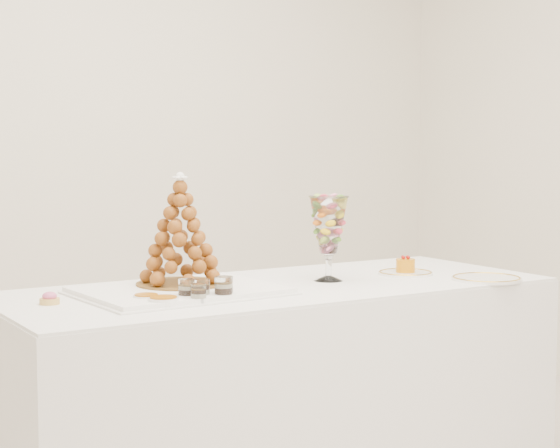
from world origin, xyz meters
TOP-DOWN VIEW (x-y plane):
  - buffet_table at (0.05, 0.21)m, footprint 2.01×0.82m
  - lace_tray at (-0.33, 0.22)m, footprint 0.66×0.51m
  - macaron_vase at (0.27, 0.20)m, footprint 0.14×0.14m
  - cake_plate at (0.62, 0.18)m, footprint 0.21×0.21m
  - spare_plate at (0.78, -0.10)m, footprint 0.26×0.26m
  - pink_tart at (-0.77, 0.26)m, footprint 0.06×0.06m
  - verrine_a at (-0.38, 0.07)m, footprint 0.06×0.06m
  - verrine_b at (-0.33, 0.06)m, footprint 0.06×0.06m
  - verrine_c at (-0.24, 0.06)m, footprint 0.06×0.06m
  - verrine_d at (-0.37, 0.00)m, footprint 0.06×0.06m
  - verrine_e at (-0.27, 0.02)m, footprint 0.07×0.07m
  - ramekin_back at (-0.50, 0.11)m, footprint 0.08×0.08m
  - ramekin_front at (-0.48, 0.02)m, footprint 0.10×0.10m
  - croquembouche at (-0.29, 0.29)m, footprint 0.31×0.31m
  - mousse_cake at (0.62, 0.17)m, footprint 0.07×0.07m

SIDE VIEW (x-z plane):
  - buffet_table at x=0.05m, z-range 0.00..0.76m
  - cake_plate at x=0.62m, z-range 0.76..0.77m
  - spare_plate at x=0.78m, z-range 0.76..0.77m
  - lace_tray at x=-0.33m, z-range 0.76..0.78m
  - ramekin_back at x=-0.50m, z-range 0.76..0.79m
  - ramekin_front at x=-0.48m, z-range 0.76..0.79m
  - pink_tart at x=-0.77m, z-range 0.76..0.80m
  - verrine_d at x=-0.37m, z-range 0.76..0.83m
  - verrine_b at x=-0.33m, z-range 0.76..0.83m
  - mousse_cake at x=0.62m, z-range 0.77..0.83m
  - verrine_a at x=-0.38m, z-range 0.76..0.83m
  - verrine_c at x=-0.24m, z-range 0.76..0.84m
  - verrine_e at x=-0.27m, z-range 0.76..0.84m
  - macaron_vase at x=0.27m, z-range 0.81..1.12m
  - croquembouche at x=-0.29m, z-range 0.78..1.16m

